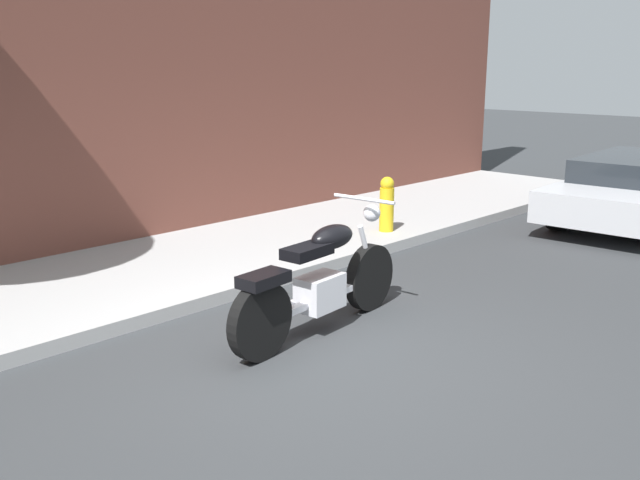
{
  "coord_description": "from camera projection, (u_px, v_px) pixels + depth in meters",
  "views": [
    {
      "loc": [
        -3.84,
        -3.77,
        2.42
      ],
      "look_at": [
        0.51,
        0.46,
        0.88
      ],
      "focal_mm": 39.21,
      "sensor_mm": 36.0,
      "label": 1
    }
  ],
  "objects": [
    {
      "name": "fire_hydrant",
      "position": [
        387.0,
        209.0,
        9.7
      ],
      "size": [
        0.2,
        0.2,
        0.91
      ],
      "color": "gold",
      "rests_on": "ground"
    },
    {
      "name": "ground_plane",
      "position": [
        317.0,
        362.0,
        5.81
      ],
      "size": [
        60.0,
        60.0,
        0.0
      ],
      "primitive_type": "plane",
      "color": "#303335"
    },
    {
      "name": "motorcycle",
      "position": [
        319.0,
        282.0,
        6.37
      ],
      "size": [
        2.26,
        0.7,
        1.17
      ],
      "color": "black",
      "rests_on": "ground"
    },
    {
      "name": "sidewalk",
      "position": [
        126.0,
        279.0,
        7.83
      ],
      "size": [
        19.05,
        2.6,
        0.14
      ],
      "primitive_type": "cube",
      "color": "#9E9E9E",
      "rests_on": "ground"
    }
  ]
}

